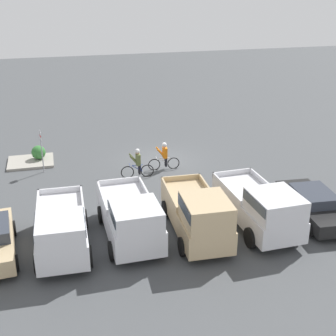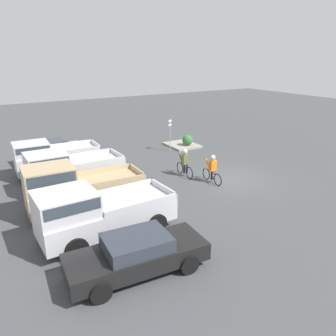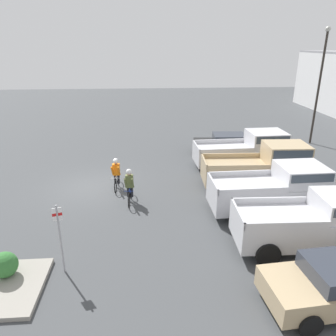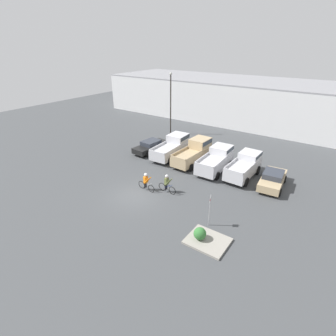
# 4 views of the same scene
# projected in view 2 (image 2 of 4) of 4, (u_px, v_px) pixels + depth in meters

# --- Properties ---
(ground_plane) EXTENTS (80.00, 80.00, 0.00)m
(ground_plane) POSITION_uv_depth(u_px,v_px,m) (230.00, 179.00, 19.31)
(ground_plane) COLOR #424447
(sedan_0) EXTENTS (2.16, 4.79, 1.36)m
(sedan_0) POSITION_uv_depth(u_px,v_px,m) (137.00, 254.00, 10.82)
(sedan_0) COLOR black
(sedan_0) RESTS_ON ground_plane
(pickup_truck_0) EXTENTS (2.44, 5.44, 2.23)m
(pickup_truck_0) POSITION_uv_depth(u_px,v_px,m) (95.00, 212.00, 12.71)
(pickup_truck_0) COLOR silver
(pickup_truck_0) RESTS_ON ground_plane
(pickup_truck_1) EXTENTS (2.27, 5.37, 2.33)m
(pickup_truck_1) POSITION_uv_depth(u_px,v_px,m) (75.00, 187.00, 15.00)
(pickup_truck_1) COLOR tan
(pickup_truck_1) RESTS_ON ground_plane
(pickup_truck_2) EXTENTS (2.34, 5.02, 2.19)m
(pickup_truck_2) POSITION_uv_depth(u_px,v_px,m) (69.00, 169.00, 17.50)
(pickup_truck_2) COLOR silver
(pickup_truck_2) RESTS_ON ground_plane
(pickup_truck_3) EXTENTS (2.24, 4.90, 2.12)m
(pickup_truck_3) POSITION_uv_depth(u_px,v_px,m) (52.00, 157.00, 19.66)
(pickup_truck_3) COLOR silver
(pickup_truck_3) RESTS_ON ground_plane
(sedan_1) EXTENTS (2.26, 4.48, 1.43)m
(sedan_1) POSITION_uv_depth(u_px,v_px,m) (51.00, 151.00, 22.29)
(sedan_1) COLOR tan
(sedan_1) RESTS_ON ground_plane
(cyclist_0) EXTENTS (1.83, 0.47, 1.70)m
(cyclist_0) POSITION_uv_depth(u_px,v_px,m) (185.00, 162.00, 19.52)
(cyclist_0) COLOR black
(cyclist_0) RESTS_ON ground_plane
(cyclist_1) EXTENTS (1.83, 0.47, 1.65)m
(cyclist_1) POSITION_uv_depth(u_px,v_px,m) (212.00, 168.00, 18.52)
(cyclist_1) COLOR black
(cyclist_1) RESTS_ON ground_plane
(fire_lane_sign) EXTENTS (0.10, 0.30, 2.48)m
(fire_lane_sign) POSITION_uv_depth(u_px,v_px,m) (170.00, 132.00, 24.36)
(fire_lane_sign) COLOR #9E9EA3
(fire_lane_sign) RESTS_ON ground_plane
(curb_island) EXTENTS (2.62, 2.20, 0.15)m
(curb_island) POSITION_uv_depth(u_px,v_px,m) (182.00, 145.00, 26.21)
(curb_island) COLOR gray
(curb_island) RESTS_ON ground_plane
(shrub) EXTENTS (0.82, 0.82, 0.82)m
(shrub) POSITION_uv_depth(u_px,v_px,m) (187.00, 140.00, 25.74)
(shrub) COLOR #337033
(shrub) RESTS_ON curb_island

